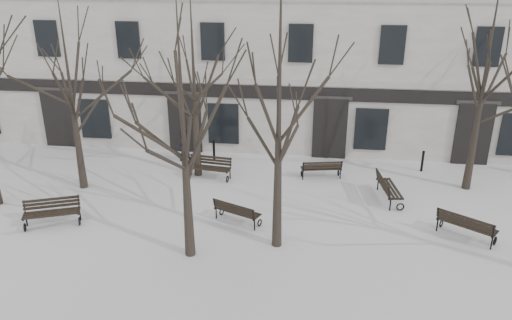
% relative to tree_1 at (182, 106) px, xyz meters
% --- Properties ---
extents(ground, '(100.00, 100.00, 0.00)m').
position_rel_tree_1_xyz_m(ground, '(1.01, 1.25, -4.97)').
color(ground, white).
rests_on(ground, ground).
extents(building, '(40.40, 10.20, 11.40)m').
position_rel_tree_1_xyz_m(building, '(1.01, 14.21, 0.55)').
color(building, beige).
rests_on(building, ground).
extents(tree_1, '(5.56, 5.56, 7.94)m').
position_rel_tree_1_xyz_m(tree_1, '(0.00, 0.00, 0.00)').
color(tree_1, black).
rests_on(tree_1, ground).
extents(tree_2, '(6.39, 6.39, 9.13)m').
position_rel_tree_1_xyz_m(tree_2, '(2.72, 0.92, 0.74)').
color(tree_2, black).
rests_on(tree_2, ground).
extents(tree_4, '(5.35, 5.35, 7.64)m').
position_rel_tree_1_xyz_m(tree_4, '(-5.69, 4.49, -0.19)').
color(tree_4, black).
rests_on(tree_4, ground).
extents(tree_5, '(5.61, 5.61, 8.02)m').
position_rel_tree_1_xyz_m(tree_5, '(-1.23, 6.34, 0.05)').
color(tree_5, black).
rests_on(tree_5, ground).
extents(tree_6, '(6.14, 6.14, 8.77)m').
position_rel_tree_1_xyz_m(tree_6, '(10.18, 6.35, 0.52)').
color(tree_6, black).
rests_on(tree_6, ground).
extents(bench_0, '(2.02, 1.33, 0.97)m').
position_rel_tree_1_xyz_m(bench_0, '(-5.35, 1.31, -4.44)').
color(bench_0, black).
rests_on(bench_0, ground).
extents(bench_1, '(1.82, 1.28, 0.88)m').
position_rel_tree_1_xyz_m(bench_1, '(1.16, 2.23, -4.49)').
color(bench_1, black).
rests_on(bench_1, ground).
extents(bench_2, '(1.96, 1.64, 0.97)m').
position_rel_tree_1_xyz_m(bench_2, '(9.04, 2.11, -4.44)').
color(bench_2, black).
rests_on(bench_2, ground).
extents(bench_3, '(1.96, 0.93, 0.95)m').
position_rel_tree_1_xyz_m(bench_3, '(-0.66, 6.08, -4.45)').
color(bench_3, black).
rests_on(bench_3, ground).
extents(bench_4, '(1.81, 0.95, 0.87)m').
position_rel_tree_1_xyz_m(bench_4, '(4.17, 6.63, -4.49)').
color(bench_4, black).
rests_on(bench_4, ground).
extents(bench_5, '(0.98, 2.02, 0.98)m').
position_rel_tree_1_xyz_m(bench_5, '(6.76, 4.82, -4.43)').
color(bench_5, black).
rests_on(bench_5, ground).
extents(bollard_a, '(0.14, 0.14, 1.05)m').
position_rel_tree_1_xyz_m(bollard_a, '(-0.86, 8.08, -4.40)').
color(bollard_a, black).
rests_on(bollard_a, ground).
extents(bollard_b, '(0.13, 0.13, 0.99)m').
position_rel_tree_1_xyz_m(bollard_b, '(8.66, 7.99, -4.44)').
color(bollard_b, black).
rests_on(bollard_b, ground).
extents(pedestrian_b, '(0.91, 0.78, 1.60)m').
position_rel_tree_1_xyz_m(pedestrian_b, '(-2.27, 7.93, -4.97)').
color(pedestrian_b, black).
rests_on(pedestrian_b, ground).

